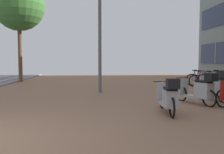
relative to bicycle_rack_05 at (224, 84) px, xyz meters
The scene contains 11 objects.
ground 9.01m from the bicycle_rack_05, 137.07° to the right, with size 21.00×40.00×0.13m.
bicycle_rack_05 is the anchor object (origin of this frame).
bicycle_rack_06 0.76m from the bicycle_rack_05, 75.05° to the left, with size 1.40×0.48×1.02m.
bicycle_rack_07 1.50m from the bicycle_rack_05, 81.20° to the left, with size 1.27×0.51×0.93m.
bicycle_rack_08 2.22m from the bicycle_rack_05, 89.89° to the left, with size 1.21×0.54×0.93m.
bicycle_rack_09 2.96m from the bicycle_rack_05, 87.06° to the left, with size 1.22×0.55×0.92m.
scooter_mid 3.60m from the bicycle_rack_05, 130.48° to the right, with size 0.86×1.64×1.02m.
scooter_far 5.42m from the bicycle_rack_05, 133.14° to the right, with size 0.52×1.74×0.97m.
scooter_extra 2.53m from the bicycle_rack_05, 125.10° to the right, with size 0.58×1.75×1.07m.
lamp_post 6.04m from the bicycle_rack_05, behind, with size 0.20×0.52×5.85m.
street_tree 12.65m from the bicycle_rack_05, 148.74° to the left, with size 3.19×3.19×6.41m.
Camera 1 is at (2.35, -3.88, 1.36)m, focal length 39.62 mm.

